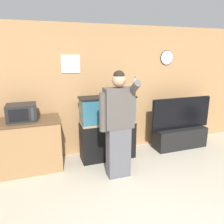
% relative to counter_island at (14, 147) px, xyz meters
% --- Properties ---
extents(wall_back_paneled, '(10.00, 0.08, 2.60)m').
position_rel_counter_island_xyz_m(wall_back_paneled, '(1.86, 0.40, 0.83)').
color(wall_back_paneled, '#A87A4C').
rests_on(wall_back_paneled, ground_plane).
extents(counter_island, '(1.63, 0.60, 0.95)m').
position_rel_counter_island_xyz_m(counter_island, '(0.00, 0.00, 0.00)').
color(counter_island, olive).
rests_on(counter_island, ground_plane).
extents(microwave, '(0.48, 0.37, 0.28)m').
position_rel_counter_island_xyz_m(microwave, '(0.19, -0.00, 0.61)').
color(microwave, black).
rests_on(microwave, counter_island).
extents(aquarium_on_stand, '(1.07, 0.40, 1.27)m').
position_rel_counter_island_xyz_m(aquarium_on_stand, '(1.72, -0.02, 0.16)').
color(aquarium_on_stand, black).
rests_on(aquarium_on_stand, ground_plane).
extents(tv_on_stand, '(1.43, 0.40, 1.13)m').
position_rel_counter_island_xyz_m(tv_on_stand, '(3.41, -0.05, -0.14)').
color(tv_on_stand, black).
rests_on(tv_on_stand, ground_plane).
extents(person_standing, '(0.57, 0.43, 1.81)m').
position_rel_counter_island_xyz_m(person_standing, '(1.68, -0.71, 0.47)').
color(person_standing, '#515156').
rests_on(person_standing, ground_plane).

